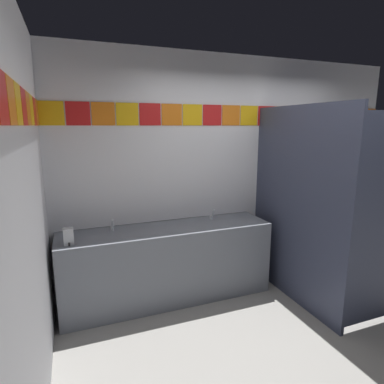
% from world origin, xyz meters
% --- Properties ---
extents(ground_plane, '(9.64, 9.64, 0.00)m').
position_xyz_m(ground_plane, '(0.00, 0.00, 0.00)').
color(ground_plane, gray).
extents(wall_back, '(4.38, 0.09, 2.71)m').
position_xyz_m(wall_back, '(0.00, 1.54, 1.36)').
color(wall_back, silver).
rests_on(wall_back, ground_plane).
extents(wall_side, '(0.09, 2.99, 2.71)m').
position_xyz_m(wall_side, '(-2.23, -0.00, 1.36)').
color(wall_side, silver).
rests_on(wall_side, ground_plane).
extents(vanity_counter, '(2.27, 0.56, 0.82)m').
position_xyz_m(vanity_counter, '(-1.00, 1.22, 0.42)').
color(vanity_counter, slate).
rests_on(vanity_counter, ground_plane).
extents(faucet_left, '(0.04, 0.10, 0.14)m').
position_xyz_m(faucet_left, '(-1.57, 1.31, 0.88)').
color(faucet_left, silver).
rests_on(faucet_left, vanity_counter).
extents(faucet_right, '(0.04, 0.10, 0.14)m').
position_xyz_m(faucet_right, '(-0.44, 1.31, 0.88)').
color(faucet_right, silver).
rests_on(faucet_right, vanity_counter).
extents(soap_dispenser, '(0.09, 0.09, 0.16)m').
position_xyz_m(soap_dispenser, '(-2.00, 1.06, 0.90)').
color(soap_dispenser, '#B7BABF').
rests_on(soap_dispenser, vanity_counter).
extents(stall_divider, '(0.92, 1.51, 2.11)m').
position_xyz_m(stall_divider, '(0.45, 0.48, 1.06)').
color(stall_divider, '#33384C').
rests_on(stall_divider, ground_plane).
extents(toilet, '(0.39, 0.49, 0.74)m').
position_xyz_m(toilet, '(0.80, 1.09, 0.30)').
color(toilet, white).
rests_on(toilet, ground_plane).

